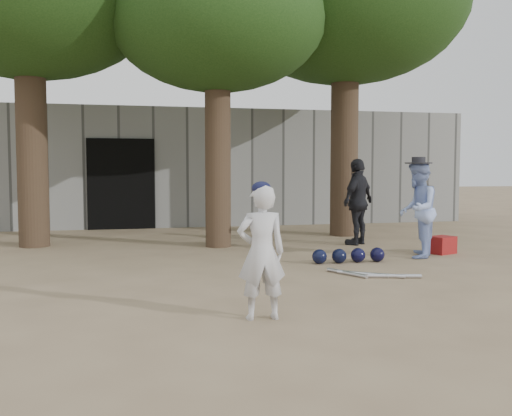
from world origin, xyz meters
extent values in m
plane|color=#937C5E|center=(0.00, 0.00, 0.00)|extent=(70.00, 70.00, 0.00)
imported|color=silver|center=(0.18, -1.05, 0.66)|extent=(0.49, 0.32, 1.32)
imported|color=#97AEEA|center=(3.61, 2.14, 0.80)|extent=(0.93, 0.98, 1.60)
imported|color=black|center=(3.29, 3.87, 0.83)|extent=(1.02, 0.92, 1.67)
cube|color=#A8161D|center=(4.26, 2.45, 0.15)|extent=(0.51, 0.46, 0.30)
cube|color=gray|center=(0.00, 8.00, 1.50)|extent=(16.00, 0.35, 3.00)
cube|color=black|center=(-1.20, 7.80, 1.10)|extent=(1.60, 0.08, 2.20)
cube|color=slate|center=(0.00, 10.50, 1.50)|extent=(16.00, 5.00, 3.00)
sphere|color=black|center=(1.82, 1.90, 0.12)|extent=(0.23, 0.23, 0.23)
sphere|color=black|center=(2.14, 1.88, 0.12)|extent=(0.23, 0.23, 0.23)
sphere|color=black|center=(2.46, 1.90, 0.12)|extent=(0.23, 0.23, 0.23)
sphere|color=black|center=(2.78, 1.88, 0.12)|extent=(0.23, 0.23, 0.23)
cylinder|color=silver|center=(1.89, 0.94, 0.03)|extent=(0.37, 0.67, 0.06)
cylinder|color=silver|center=(2.07, 0.82, 0.03)|extent=(0.58, 0.51, 0.06)
cylinder|color=silver|center=(2.25, 0.70, 0.03)|extent=(0.63, 0.44, 0.06)
cylinder|color=silver|center=(2.43, 0.58, 0.03)|extent=(0.71, 0.24, 0.06)
cylinder|color=brown|center=(-2.80, 5.00, 2.75)|extent=(0.56, 0.56, 5.50)
cylinder|color=brown|center=(0.60, 4.20, 2.50)|extent=(0.48, 0.48, 5.00)
ellipsoid|color=#284C19|center=(0.60, 4.20, 4.20)|extent=(4.00, 4.00, 2.60)
cylinder|color=brown|center=(3.60, 5.40, 2.90)|extent=(0.60, 0.60, 5.80)
ellipsoid|color=#284C19|center=(3.60, 5.40, 5.00)|extent=(5.20, 5.20, 3.38)
camera|label=1|loc=(-1.10, -6.41, 1.48)|focal=40.00mm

